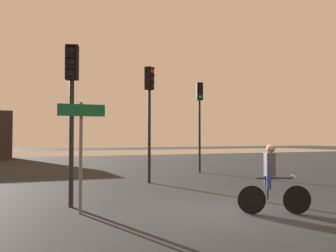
# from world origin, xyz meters

# --- Properties ---
(ground_plane) EXTENTS (120.00, 120.00, 0.00)m
(ground_plane) POSITION_xyz_m (0.00, 0.00, 0.00)
(ground_plane) COLOR black
(water_strip) EXTENTS (80.00, 16.00, 0.01)m
(water_strip) POSITION_xyz_m (0.00, 37.18, 0.00)
(water_strip) COLOR gray
(water_strip) RESTS_ON ground
(traffic_light_center) EXTENTS (0.40, 0.42, 4.57)m
(traffic_light_center) POSITION_xyz_m (0.24, 6.26, 3.17)
(traffic_light_center) COLOR black
(traffic_light_center) RESTS_ON ground
(traffic_light_near_left) EXTENTS (0.38, 0.40, 4.16)m
(traffic_light_near_left) POSITION_xyz_m (-3.38, 2.25, 2.90)
(traffic_light_near_left) COLOR black
(traffic_light_near_left) RESTS_ON ground
(traffic_light_far_right) EXTENTS (0.36, 0.37, 4.61)m
(traffic_light_far_right) POSITION_xyz_m (4.16, 9.41, 3.20)
(traffic_light_far_right) COLOR black
(traffic_light_far_right) RESTS_ON ground
(direction_sign_post) EXTENTS (1.10, 0.12, 2.60)m
(direction_sign_post) POSITION_xyz_m (-3.31, 1.29, 1.70)
(direction_sign_post) COLOR slate
(direction_sign_post) RESTS_ON ground
(cyclist) EXTENTS (1.59, 0.75, 1.62)m
(cyclist) POSITION_xyz_m (0.74, -0.49, 0.82)
(cyclist) COLOR black
(cyclist) RESTS_ON ground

